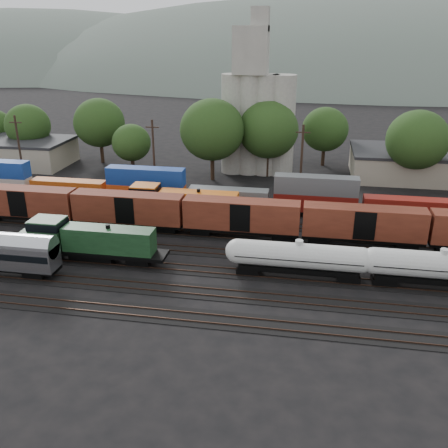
% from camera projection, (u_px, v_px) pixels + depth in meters
% --- Properties ---
extents(ground, '(600.00, 600.00, 0.00)m').
position_uv_depth(ground, '(196.00, 251.00, 62.02)').
color(ground, black).
extents(tracks, '(180.00, 33.20, 0.20)m').
position_uv_depth(tracks, '(196.00, 250.00, 62.01)').
color(tracks, black).
rests_on(tracks, ground).
extents(green_locomotive, '(17.86, 3.15, 4.73)m').
position_uv_depth(green_locomotive, '(84.00, 240.00, 58.42)').
color(green_locomotive, black).
rests_on(green_locomotive, ground).
extents(tank_car_a, '(16.18, 2.90, 4.24)m').
position_uv_depth(tank_car_a, '(298.00, 257.00, 54.47)').
color(tank_car_a, silver).
rests_on(tank_car_a, ground).
extents(tank_car_b, '(16.67, 2.98, 4.37)m').
position_uv_depth(tank_car_b, '(442.00, 267.00, 52.05)').
color(tank_car_b, silver).
rests_on(tank_car_b, ground).
extents(orange_locomotive, '(18.58, 3.10, 4.65)m').
position_uv_depth(orange_locomotive, '(177.00, 202.00, 70.98)').
color(orange_locomotive, black).
rests_on(orange_locomotive, ground).
extents(boxcar_string, '(184.40, 2.90, 4.20)m').
position_uv_depth(boxcar_string, '(301.00, 219.00, 63.39)').
color(boxcar_string, black).
rests_on(boxcar_string, ground).
extents(container_wall, '(161.18, 2.60, 5.80)m').
position_uv_depth(container_wall, '(203.00, 193.00, 75.13)').
color(container_wall, black).
rests_on(container_wall, ground).
extents(grain_silo, '(13.40, 5.00, 29.00)m').
position_uv_depth(grain_silo, '(257.00, 113.00, 90.20)').
color(grain_silo, '#A3A095').
rests_on(grain_silo, ground).
extents(industrial_sheds, '(119.38, 17.26, 5.10)m').
position_uv_depth(industrial_sheds, '(273.00, 161.00, 92.22)').
color(industrial_sheds, '#9E937F').
rests_on(industrial_sheds, ground).
extents(tree_band, '(165.65, 23.65, 14.41)m').
position_uv_depth(tree_band, '(267.00, 134.00, 90.70)').
color(tree_band, black).
rests_on(tree_band, ground).
extents(utility_poles, '(122.20, 0.36, 12.00)m').
position_uv_depth(utility_poles, '(226.00, 158.00, 79.81)').
color(utility_poles, black).
rests_on(utility_poles, ground).
extents(distant_hills, '(860.00, 286.00, 130.00)m').
position_uv_depth(distant_hills, '(331.00, 107.00, 303.45)').
color(distant_hills, '#59665B').
rests_on(distant_hills, ground).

